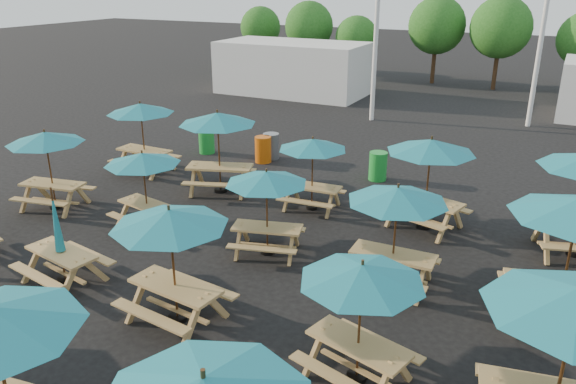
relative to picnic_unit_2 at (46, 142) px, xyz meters
The scene contains 23 objects.
ground 6.88m from the picnic_unit_2, ahead, with size 120.00×120.00×0.00m, color black.
picnic_unit_2 is the anchor object (origin of this frame).
picnic_unit_3 3.64m from the picnic_unit_2, 86.74° to the left, with size 2.19×2.19×2.34m.
picnic_unit_5 4.62m from the picnic_unit_2, 39.79° to the right, with size 1.92×1.75×2.17m.
picnic_unit_6 3.25m from the picnic_unit_2, ahead, with size 2.23×2.23×2.06m.
picnic_unit_7 4.71m from the picnic_unit_2, 42.64° to the left, with size 2.91×2.91×2.47m.
picnic_unit_9 7.15m from the picnic_unit_2, 24.55° to the right, with size 2.37×2.37×2.31m.
picnic_unit_10 6.70m from the picnic_unit_2, ahead, with size 2.34×2.34×2.06m.
picnic_unit_11 7.25m from the picnic_unit_2, 26.25° to the left, with size 2.03×2.03×2.06m.
picnic_unit_13 10.58m from the picnic_unit_2, 16.62° to the right, with size 2.41×2.41×2.13m.
picnic_unit_14 9.75m from the picnic_unit_2, ahead, with size 2.09×2.09×2.23m.
picnic_unit_15 10.21m from the picnic_unit_2, 19.17° to the left, with size 2.72×2.72×2.40m.
picnic_unit_17 13.36m from the picnic_unit_2, 13.47° to the right, with size 2.73×2.73×2.55m.
waste_bin_0 6.57m from the picnic_unit_2, 82.79° to the left, with size 0.57×0.57×0.92m, color green.
waste_bin_1 7.25m from the picnic_unit_2, 63.12° to the left, with size 0.57×0.57×0.92m, color #CE580C.
waste_bin_2 7.70m from the picnic_unit_2, 64.42° to the left, with size 0.57×0.57×0.92m, color gray.
waste_bin_3 9.87m from the picnic_unit_2, 40.69° to the left, with size 0.57×0.57×0.92m, color green.
event_tent_0 18.08m from the picnic_unit_2, 94.43° to the left, with size 8.00×4.00×2.80m, color silver.
tree_0 26.36m from the picnic_unit_2, 106.47° to the left, with size 2.80×2.80×4.24m.
tree_1 24.15m from the picnic_unit_2, 97.48° to the left, with size 3.11×3.11×4.72m.
tree_2 23.68m from the picnic_unit_2, 89.48° to the left, with size 2.59×2.59×3.93m.
tree_3 25.24m from the picnic_unit_2, 78.90° to the left, with size 3.36×3.36×5.09m.
tree_4 25.76m from the picnic_unit_2, 70.69° to the left, with size 3.41×3.41×5.17m.
Camera 1 is at (5.87, -10.18, 6.13)m, focal length 35.00 mm.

